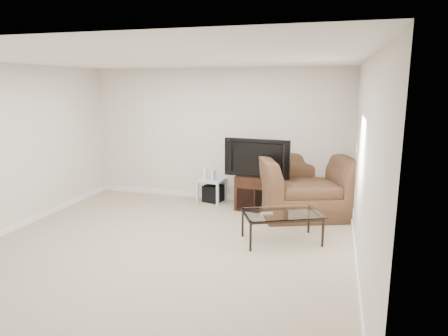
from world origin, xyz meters
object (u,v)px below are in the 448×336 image
(subwoofer, at_px, (213,193))
(recliner, at_px, (304,175))
(tv_stand, at_px, (258,192))
(television, at_px, (259,157))
(side_table, at_px, (212,190))
(coffee_table, at_px, (281,227))

(subwoofer, xyz_separation_m, recliner, (1.70, -0.25, 0.52))
(tv_stand, bearing_deg, recliner, 4.82)
(television, xyz_separation_m, subwoofer, (-0.92, 0.28, -0.80))
(tv_stand, relative_size, subwoofer, 2.37)
(television, bearing_deg, side_table, 169.88)
(tv_stand, xyz_separation_m, television, (-0.00, -0.03, 0.64))
(side_table, distance_m, coffee_table, 2.25)
(tv_stand, xyz_separation_m, subwoofer, (-0.92, 0.25, -0.16))
(coffee_table, bearing_deg, side_table, 133.45)
(tv_stand, distance_m, subwoofer, 0.97)
(side_table, height_order, subwoofer, side_table)
(television, distance_m, subwoofer, 1.25)
(tv_stand, bearing_deg, television, -90.00)
(subwoofer, bearing_deg, recliner, -8.21)
(side_table, bearing_deg, recliner, -7.56)
(recliner, bearing_deg, television, 162.12)
(side_table, relative_size, coffee_table, 0.42)
(recliner, xyz_separation_m, coffee_table, (-0.18, -1.41, -0.46))
(subwoofer, bearing_deg, coffee_table, -47.36)
(tv_stand, bearing_deg, coffee_table, -62.08)
(television, distance_m, recliner, 0.84)
(recliner, distance_m, coffee_table, 1.49)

